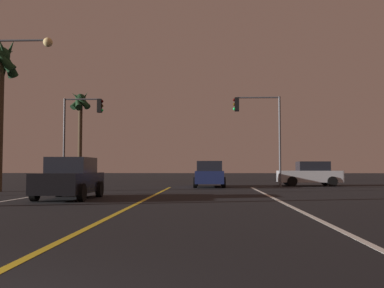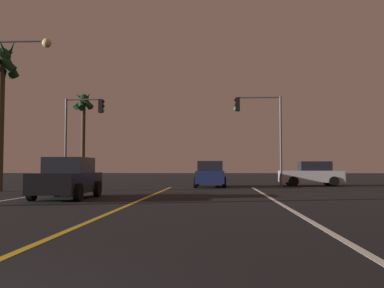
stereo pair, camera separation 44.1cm
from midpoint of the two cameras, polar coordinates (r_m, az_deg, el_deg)
lane_edge_right at (r=13.19m, az=14.06°, el=-8.49°), size 0.16×31.77×0.01m
lane_center_divider at (r=13.27m, az=-9.07°, el=-8.51°), size 0.16×31.77×0.01m
car_crossing_side at (r=32.21m, az=15.46°, el=-3.73°), size 4.30×2.02×1.70m
car_ahead_far at (r=29.40m, az=2.79°, el=-3.92°), size 2.02×4.30×1.70m
car_oncoming at (r=19.02m, az=-15.00°, el=-4.30°), size 2.02×4.30×1.70m
traffic_light_near_right at (r=29.60m, az=9.00°, el=3.03°), size 3.13×0.36×5.94m
traffic_light_near_left at (r=30.73m, az=-13.33°, el=2.75°), size 2.70×0.36×5.90m
street_lamp_left_mid at (r=22.50m, az=-21.86°, el=6.09°), size 2.76×0.44×7.35m
palm_tree_left_mid at (r=26.40m, az=-22.69°, el=8.64°), size 2.08×2.21×8.29m
palm_tree_left_far at (r=40.94m, az=-13.45°, el=4.41°), size 1.92×2.15×8.16m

